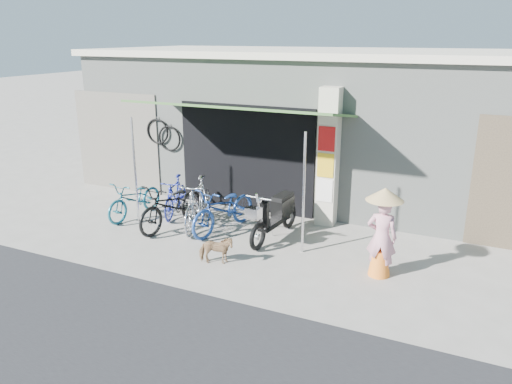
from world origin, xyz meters
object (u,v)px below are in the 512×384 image
at_px(nun, 382,232).
at_px(moped, 275,215).
at_px(bike_teal, 135,199).
at_px(bike_black, 172,205).
at_px(street_dog, 216,250).
at_px(bike_silver, 198,203).
at_px(bike_navy, 224,209).
at_px(bike_blue, 175,196).

bearing_deg(nun, moped, -22.65).
relative_size(bike_teal, nun, 1.05).
height_order(bike_black, street_dog, bike_black).
xyz_separation_m(bike_teal, bike_silver, (1.65, 0.05, 0.11)).
xyz_separation_m(bike_navy, nun, (3.44, -0.68, 0.30)).
distance_m(bike_black, bike_silver, 0.56).
distance_m(bike_blue, moped, 2.64).
relative_size(bike_black, street_dog, 3.02).
distance_m(bike_blue, bike_black, 0.79).
bearing_deg(moped, street_dog, -101.93).
bearing_deg(bike_black, bike_teal, 178.47).
xyz_separation_m(bike_blue, bike_silver, (0.89, -0.46, 0.09)).
distance_m(bike_silver, bike_navy, 0.61).
height_order(bike_blue, nun, nun).
relative_size(bike_teal, bike_black, 0.86).
relative_size(street_dog, nun, 0.40).
height_order(bike_navy, street_dog, bike_navy).
bearing_deg(nun, bike_silver, -12.37).
bearing_deg(bike_silver, moped, -7.99).
xyz_separation_m(bike_black, nun, (4.55, -0.39, 0.29)).
bearing_deg(bike_silver, bike_blue, 139.22).
xyz_separation_m(bike_blue, moped, (2.63, -0.28, 0.04)).
distance_m(bike_blue, street_dog, 2.85).
bearing_deg(bike_black, bike_silver, 32.80).
distance_m(bike_silver, moped, 1.75).
xyz_separation_m(bike_blue, street_dog, (2.13, -1.89, -0.18)).
relative_size(bike_blue, bike_silver, 0.83).
relative_size(bike_black, moped, 1.02).
height_order(bike_navy, moped, moped).
bearing_deg(bike_blue, bike_silver, -42.30).
bearing_deg(moped, bike_blue, 179.23).
bearing_deg(bike_silver, bike_black, -168.59).
distance_m(bike_black, street_dog, 2.13).
height_order(bike_black, bike_silver, bike_silver).
xyz_separation_m(bike_black, bike_navy, (1.12, 0.30, -0.01)).
bearing_deg(bike_silver, nun, -22.43).
bearing_deg(bike_navy, nun, 1.25).
distance_m(bike_teal, street_dog, 3.20).
bearing_deg(moped, bike_teal, -170.81).
bearing_deg(bike_navy, bike_teal, -164.78).
bearing_deg(bike_silver, bike_teal, 168.14).
xyz_separation_m(bike_silver, moped, (1.74, 0.17, -0.06)).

